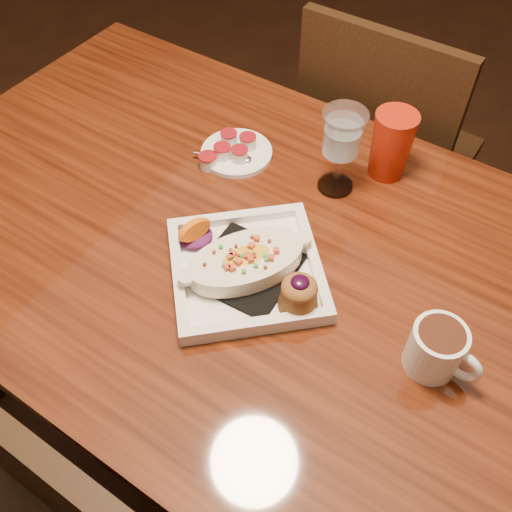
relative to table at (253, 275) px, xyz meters
The scene contains 9 objects.
floor 0.65m from the table, ahead, with size 7.00×7.00×0.00m, color black.
table is the anchor object (origin of this frame).
chair_far 0.65m from the table, 90.00° to the left, with size 0.42×0.42×0.93m.
plate 0.15m from the table, 57.97° to the right, with size 0.36×0.36×0.08m.
coffee_mug 0.40m from the table, ahead, with size 0.12×0.08×0.09m.
goblet 0.31m from the table, 75.99° to the left, with size 0.09×0.09×0.18m.
saucer 0.27m from the table, 132.48° to the left, with size 0.15×0.15×0.10m.
creamer_loose 0.25m from the table, 147.52° to the left, with size 0.04×0.04×0.03m.
red_tumbler 0.37m from the table, 69.18° to the left, with size 0.08×0.08×0.14m, color red.
Camera 1 is at (0.38, -0.56, 1.55)m, focal length 40.00 mm.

